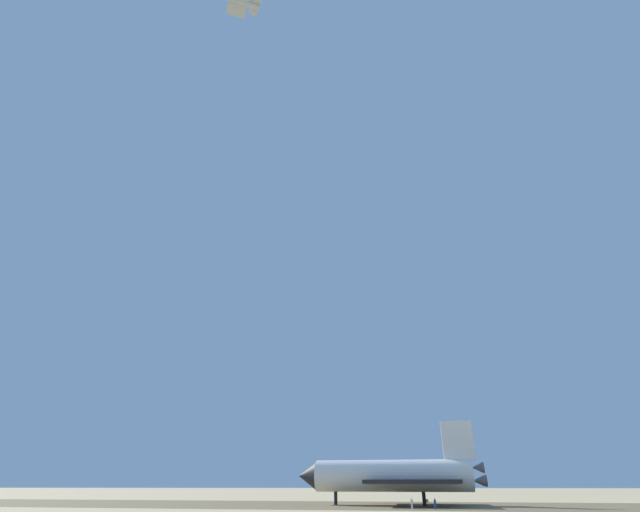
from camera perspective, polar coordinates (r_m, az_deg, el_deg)
name	(u,v)px	position (r m, az deg, el deg)	size (l,w,h in m)	color
ground_plane	(419,505)	(108.02, 12.45, -28.37)	(1200.00, 1200.00, 0.00)	#D1B57F
runway_strip	(394,505)	(105.17, 9.38, -28.65)	(440.00, 44.00, 0.02)	olive
space_shuttle	(390,476)	(105.15, 8.82, -25.77)	(38.64, 24.93, 15.80)	white
ground_crew_near_nose	(435,503)	(88.17, 14.34, -28.02)	(0.40, 0.59, 1.73)	#194799
ground_crew_mid_fuselage	(412,503)	(87.90, 11.53, -28.28)	(0.48, 0.51, 1.73)	silver
ground_support_crate	(426,501)	(122.43, 13.26, -27.90)	(1.03, 0.96, 0.72)	olive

